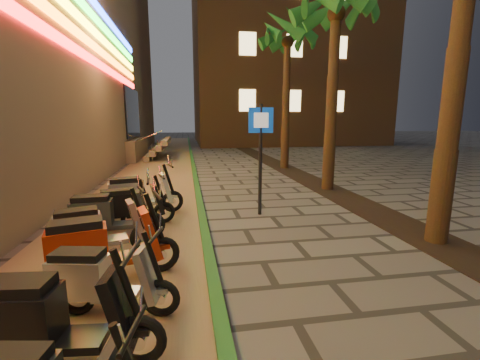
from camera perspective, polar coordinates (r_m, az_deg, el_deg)
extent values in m
plane|color=#474442|center=(4.25, 9.93, -23.63)|extent=(120.00, 120.00, 0.00)
cube|color=#8C7251|center=(13.58, -15.18, 0.18)|extent=(3.40, 60.00, 0.01)
cube|color=#246124|center=(13.50, -8.00, 0.59)|extent=(0.18, 60.00, 0.10)
cube|color=black|center=(9.89, 20.09, -3.90)|extent=(1.20, 40.00, 0.02)
cube|color=black|center=(21.54, -18.52, 11.21)|extent=(0.08, 5.00, 3.00)
cube|color=gray|center=(22.01, -23.47, 5.12)|extent=(5.00, 6.00, 1.20)
cube|color=#FF1414|center=(10.06, -30.22, 21.42)|extent=(0.06, 26.00, 0.28)
cube|color=orange|center=(10.19, -30.54, 24.43)|extent=(0.06, 26.00, 0.28)
cube|color=gray|center=(21.53, -15.60, 4.30)|extent=(0.35, 5.00, 0.30)
cube|color=gray|center=(21.47, -14.71, 5.13)|extent=(0.35, 5.00, 0.30)
cube|color=gray|center=(21.42, -13.81, 5.96)|extent=(0.35, 5.00, 0.30)
cube|color=gray|center=(21.37, -12.90, 6.80)|extent=(0.35, 5.00, 0.30)
cylinder|color=silver|center=(19.51, -17.53, 6.82)|extent=(2.09, 0.06, 0.81)
cylinder|color=silver|center=(23.48, -16.22, 7.46)|extent=(2.09, 0.06, 0.81)
cube|color=brown|center=(38.12, 7.08, 25.96)|extent=(18.00, 16.00, 25.00)
cube|color=#F1D284|center=(27.81, 1.33, 13.97)|extent=(1.40, 0.06, 1.80)
cube|color=#F1D284|center=(28.83, 9.39, 13.72)|extent=(1.40, 0.06, 1.80)
cube|color=#F1D284|center=(30.35, 16.75, 13.26)|extent=(1.40, 0.06, 1.80)
cube|color=#F1D284|center=(28.43, 1.38, 23.06)|extent=(1.40, 0.06, 1.80)
cube|color=#F1D284|center=(29.43, 9.68, 22.50)|extent=(1.40, 0.06, 1.80)
cube|color=#F1D284|center=(30.92, 17.23, 21.60)|extent=(1.40, 0.06, 1.80)
cylinder|color=#472D19|center=(7.18, 33.57, 11.64)|extent=(0.40, 0.40, 5.45)
cylinder|color=#472D19|center=(11.39, 15.97, 12.59)|extent=(0.40, 0.40, 5.70)
sphere|color=#472D19|center=(11.85, 16.75, 26.48)|extent=(0.56, 0.56, 0.56)
cone|color=#194E18|center=(12.37, 21.04, 27.74)|extent=(0.60, 1.93, 1.52)
cone|color=#194E18|center=(12.76, 18.69, 27.32)|extent=(1.70, 1.86, 1.52)
cone|color=#194E18|center=(12.80, 15.64, 27.41)|extent=(2.00, 0.93, 1.52)
cone|color=#194E18|center=(12.49, 13.06, 27.96)|extent=(1.97, 1.48, 1.52)
cone|color=#194E18|center=(11.94, 12.06, 28.83)|extent=(1.22, 2.02, 1.52)
cylinder|color=#472D19|center=(16.05, 8.17, 12.65)|extent=(0.40, 0.40, 5.95)
sphere|color=#472D19|center=(16.43, 8.46, 23.07)|extent=(0.56, 0.56, 0.56)
cone|color=#194E18|center=(16.82, 11.66, 24.27)|extent=(0.60, 1.93, 1.52)
cone|color=#194E18|center=(17.27, 10.22, 23.95)|extent=(1.70, 1.86, 1.52)
cone|color=#194E18|center=(17.39, 8.07, 23.91)|extent=(2.00, 0.93, 1.52)
cone|color=#194E18|center=(17.13, 6.10, 24.16)|extent=(1.97, 1.48, 1.52)
cone|color=#194E18|center=(16.60, 5.15, 24.62)|extent=(1.22, 2.02, 1.52)
cone|color=#194E18|center=(16.03, 5.75, 25.12)|extent=(1.22, 2.02, 1.52)
cone|color=#194E18|center=(15.70, 7.76, 25.39)|extent=(1.97, 1.48, 1.52)
cone|color=#194E18|center=(15.78, 10.18, 25.24)|extent=(2.00, 0.93, 1.52)
cone|color=#194E18|center=(16.23, 11.70, 24.78)|extent=(1.70, 1.86, 1.52)
cylinder|color=black|center=(8.00, 3.63, 3.43)|extent=(0.09, 0.09, 2.76)
cube|color=#0E45B8|center=(7.92, 3.75, 10.57)|extent=(0.61, 0.04, 0.61)
cube|color=white|center=(7.89, 3.79, 10.57)|extent=(0.35, 0.02, 0.35)
cylinder|color=black|center=(2.49, -18.47, -23.83)|extent=(0.12, 0.52, 0.04)
torus|color=black|center=(4.04, -35.43, -22.96)|extent=(0.55, 0.16, 0.55)
cylinder|color=silver|center=(4.04, -35.43, -22.96)|extent=(0.16, 0.12, 0.15)
torus|color=black|center=(3.62, -17.54, -25.60)|extent=(0.55, 0.16, 0.55)
cylinder|color=silver|center=(3.62, -17.54, -25.60)|extent=(0.16, 0.12, 0.15)
cube|color=black|center=(3.77, -27.29, -23.91)|extent=(0.61, 0.41, 0.08)
cube|color=black|center=(3.85, -34.81, -19.36)|extent=(0.77, 0.47, 0.53)
cube|color=black|center=(3.72, -35.32, -15.23)|extent=(0.68, 0.40, 0.13)
cube|color=black|center=(3.46, -20.42, -20.54)|extent=(0.32, 0.45, 0.74)
cylinder|color=black|center=(3.34, -19.39, -17.54)|extent=(0.29, 0.10, 0.78)
cylinder|color=black|center=(3.18, -18.84, -12.24)|extent=(0.11, 0.61, 0.05)
cube|color=black|center=(3.54, -17.66, -23.94)|extent=(0.24, 0.17, 0.06)
torus|color=black|center=(4.66, -27.13, -17.97)|extent=(0.50, 0.19, 0.49)
cylinder|color=silver|center=(4.66, -27.13, -17.97)|extent=(0.15, 0.12, 0.13)
torus|color=black|center=(4.28, -13.94, -19.69)|extent=(0.50, 0.19, 0.49)
cylinder|color=silver|center=(4.28, -13.94, -19.69)|extent=(0.15, 0.12, 0.13)
cube|color=silver|center=(4.43, -21.00, -18.47)|extent=(0.57, 0.41, 0.07)
cube|color=silver|center=(4.50, -26.57, -15.06)|extent=(0.71, 0.48, 0.47)
cube|color=black|center=(4.40, -26.87, -11.85)|extent=(0.63, 0.41, 0.11)
cube|color=silver|center=(4.17, -15.94, -15.71)|extent=(0.32, 0.42, 0.66)
cylinder|color=black|center=(4.07, -15.18, -13.42)|extent=(0.26, 0.11, 0.69)
cylinder|color=black|center=(3.95, -14.73, -9.48)|extent=(0.15, 0.54, 0.04)
cube|color=silver|center=(4.23, -14.01, -18.37)|extent=(0.23, 0.17, 0.06)
torus|color=black|center=(5.29, -27.57, -13.94)|extent=(0.59, 0.26, 0.58)
cylinder|color=silver|center=(5.29, -27.57, -13.94)|extent=(0.18, 0.15, 0.16)
torus|color=black|center=(5.35, -13.76, -12.72)|extent=(0.59, 0.26, 0.58)
cylinder|color=silver|center=(5.35, -13.76, -12.72)|extent=(0.18, 0.15, 0.16)
cube|color=maroon|center=(5.26, -20.77, -12.98)|extent=(0.69, 0.53, 0.09)
cube|color=maroon|center=(5.17, -26.88, -10.59)|extent=(0.87, 0.61, 0.56)
cube|color=black|center=(5.06, -27.19, -7.16)|extent=(0.76, 0.53, 0.13)
cube|color=maroon|center=(5.19, -15.66, -9.05)|extent=(0.40, 0.51, 0.79)
cylinder|color=black|center=(5.13, -14.92, -6.61)|extent=(0.32, 0.16, 0.83)
cylinder|color=black|center=(5.05, -14.49, -2.67)|extent=(0.22, 0.64, 0.05)
cube|color=maroon|center=(5.30, -13.82, -11.39)|extent=(0.28, 0.22, 0.07)
torus|color=black|center=(6.14, -27.43, -10.74)|extent=(0.55, 0.26, 0.54)
cylinder|color=silver|center=(6.14, -27.43, -10.74)|extent=(0.17, 0.14, 0.15)
torus|color=black|center=(6.22, -16.53, -9.69)|extent=(0.55, 0.26, 0.54)
cylinder|color=silver|center=(6.22, -16.53, -9.69)|extent=(0.17, 0.14, 0.15)
cube|color=#A8A8B0|center=(6.14, -22.06, -9.90)|extent=(0.65, 0.51, 0.08)
cube|color=#A8A8B0|center=(6.04, -26.88, -8.01)|extent=(0.81, 0.60, 0.52)
cube|color=black|center=(5.96, -27.13, -5.25)|extent=(0.71, 0.51, 0.12)
cube|color=#A8A8B0|center=(6.08, -18.06, -6.72)|extent=(0.39, 0.48, 0.73)
cylinder|color=black|center=(6.04, -17.49, -4.76)|extent=(0.29, 0.15, 0.77)
cylinder|color=black|center=(5.97, -17.18, -1.64)|extent=(0.22, 0.59, 0.05)
cube|color=#A8A8B0|center=(6.18, -16.59, -8.60)|extent=(0.26, 0.21, 0.06)
torus|color=black|center=(7.00, -25.29, -7.94)|extent=(0.56, 0.14, 0.55)
cylinder|color=silver|center=(7.00, -25.29, -7.94)|extent=(0.16, 0.12, 0.15)
torus|color=black|center=(6.85, -15.45, -7.68)|extent=(0.56, 0.14, 0.55)
cylinder|color=silver|center=(6.85, -15.45, -7.68)|extent=(0.16, 0.12, 0.15)
cube|color=#2A2E30|center=(6.89, -20.53, -7.51)|extent=(0.61, 0.40, 0.08)
cube|color=#2A2E30|center=(6.90, -24.80, -5.50)|extent=(0.77, 0.45, 0.53)
cube|color=black|center=(6.82, -25.00, -3.02)|extent=(0.68, 0.38, 0.13)
cube|color=#2A2E30|center=(6.76, -16.86, -4.82)|extent=(0.31, 0.44, 0.74)
cylinder|color=black|center=(6.70, -16.33, -3.05)|extent=(0.29, 0.09, 0.78)
cylinder|color=black|center=(6.63, -16.02, -0.18)|extent=(0.09, 0.62, 0.05)
cube|color=#2A2E30|center=(6.81, -15.51, -6.66)|extent=(0.24, 0.16, 0.06)
torus|color=black|center=(7.61, -21.60, -6.34)|extent=(0.52, 0.23, 0.51)
cylinder|color=silver|center=(7.61, -21.60, -6.34)|extent=(0.16, 0.13, 0.14)
torus|color=black|center=(7.73, -13.34, -5.62)|extent=(0.52, 0.23, 0.51)
cylinder|color=silver|center=(7.73, -13.34, -5.62)|extent=(0.16, 0.13, 0.14)
cube|color=black|center=(7.64, -17.53, -5.72)|extent=(0.61, 0.46, 0.08)
cube|color=black|center=(7.54, -21.14, -4.21)|extent=(0.76, 0.54, 0.49)
cube|color=black|center=(7.48, -21.29, -2.08)|extent=(0.67, 0.46, 0.12)
cube|color=black|center=(7.62, -14.47, -3.29)|extent=(0.35, 0.45, 0.70)
cylinder|color=black|center=(7.59, -14.03, -1.79)|extent=(0.28, 0.14, 0.73)
cylinder|color=black|center=(7.53, -13.77, 0.59)|extent=(0.19, 0.57, 0.04)
cube|color=black|center=(7.70, -13.38, -4.78)|extent=(0.25, 0.19, 0.06)
torus|color=black|center=(8.45, -20.17, -4.40)|extent=(0.58, 0.24, 0.57)
cylinder|color=silver|center=(8.45, -20.17, -4.40)|extent=(0.18, 0.14, 0.15)
torus|color=black|center=(8.58, -11.91, -3.74)|extent=(0.58, 0.24, 0.57)
cylinder|color=silver|center=(8.58, -11.91, -3.74)|extent=(0.18, 0.14, 0.15)
cube|color=white|center=(8.48, -16.10, -3.79)|extent=(0.68, 0.50, 0.09)
cube|color=white|center=(8.38, -19.71, -2.24)|extent=(0.85, 0.59, 0.55)
cube|color=black|center=(8.32, -19.85, -0.09)|extent=(0.75, 0.50, 0.13)
cube|color=white|center=(8.47, -13.03, -1.37)|extent=(0.39, 0.50, 0.78)
cylinder|color=black|center=(8.44, -12.58, 0.14)|extent=(0.31, 0.14, 0.82)
cylinder|color=black|center=(8.40, -12.31, 2.53)|extent=(0.19, 0.63, 0.05)
cube|color=white|center=(8.55, -11.95, -2.88)|extent=(0.27, 0.21, 0.07)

